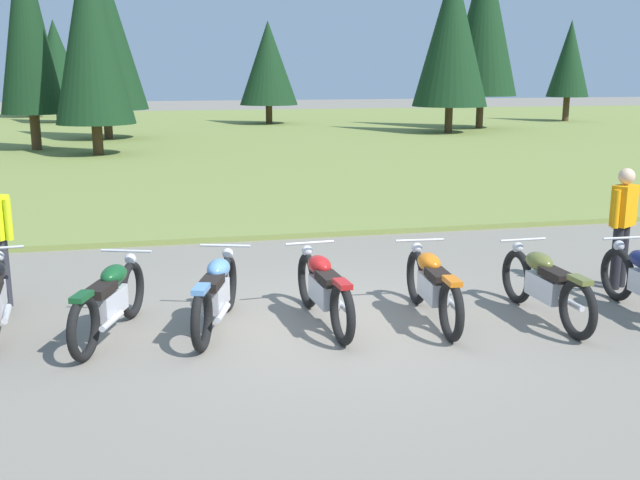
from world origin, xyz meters
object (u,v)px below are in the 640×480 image
at_px(motorcycle_british_green, 110,300).
at_px(motorcycle_orange, 433,285).
at_px(motorcycle_red, 324,288).
at_px(motorcycle_sky_blue, 216,293).
at_px(rider_near_row_end, 623,221).
at_px(motorcycle_olive, 545,284).

height_order(motorcycle_british_green, motorcycle_orange, same).
bearing_deg(motorcycle_orange, motorcycle_red, 172.97).
bearing_deg(motorcycle_british_green, motorcycle_red, -2.31).
xyz_separation_m(motorcycle_red, motorcycle_orange, (1.31, -0.16, 0.00)).
xyz_separation_m(motorcycle_sky_blue, motorcycle_orange, (2.56, -0.27, 0.00)).
bearing_deg(motorcycle_red, motorcycle_sky_blue, 175.03).
bearing_deg(motorcycle_sky_blue, motorcycle_orange, -6.02).
bearing_deg(motorcycle_orange, rider_near_row_end, 13.72).
relative_size(motorcycle_red, motorcycle_olive, 1.00).
xyz_separation_m(motorcycle_red, motorcycle_olive, (2.64, -0.43, 0.00)).
height_order(motorcycle_sky_blue, motorcycle_orange, same).
xyz_separation_m(motorcycle_british_green, motorcycle_orange, (3.75, -0.26, 0.00)).
xyz_separation_m(motorcycle_british_green, motorcycle_sky_blue, (1.19, 0.01, 0.00)).
relative_size(motorcycle_orange, motorcycle_olive, 1.00).
height_order(motorcycle_orange, rider_near_row_end, rider_near_row_end).
relative_size(motorcycle_orange, rider_near_row_end, 1.26).
distance_m(motorcycle_sky_blue, motorcycle_red, 1.26).
relative_size(motorcycle_sky_blue, motorcycle_red, 0.97).
bearing_deg(motorcycle_sky_blue, motorcycle_british_green, -179.50).
bearing_deg(motorcycle_red, motorcycle_olive, -9.20).
bearing_deg(motorcycle_british_green, motorcycle_olive, -5.91).
height_order(motorcycle_british_green, motorcycle_red, same).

